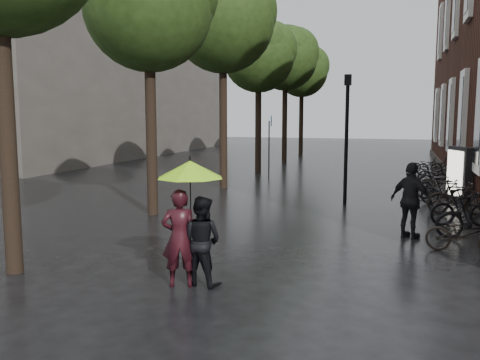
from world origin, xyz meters
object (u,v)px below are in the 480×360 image
at_px(parked_bicycles, 443,184).
at_px(ad_lightbox, 459,175).
at_px(person_burgundy, 180,238).
at_px(lamp_post, 347,126).
at_px(person_black, 202,241).
at_px(pedestrian_walking, 411,201).

bearing_deg(parked_bicycles, ad_lightbox, -71.51).
xyz_separation_m(person_burgundy, parked_bicycles, (5.27, 12.09, -0.41)).
bearing_deg(lamp_post, parked_bicycles, 40.22).
bearing_deg(parked_bicycles, person_burgundy, -113.56).
xyz_separation_m(person_black, lamp_post, (1.62, 9.09, 1.83)).
distance_m(person_black, ad_lightbox, 11.97).
xyz_separation_m(parked_bicycles, ad_lightbox, (0.39, -1.18, 0.50)).
bearing_deg(ad_lightbox, person_burgundy, -138.64).
relative_size(pedestrian_walking, lamp_post, 0.43).
bearing_deg(person_burgundy, parked_bicycles, -133.64).
bearing_deg(pedestrian_walking, parked_bicycles, -68.04).
bearing_deg(parked_bicycles, pedestrian_walking, -100.34).
bearing_deg(ad_lightbox, person_black, -137.65).
bearing_deg(pedestrian_walking, person_burgundy, 83.53).
relative_size(person_black, lamp_post, 0.37).
bearing_deg(person_black, lamp_post, -89.00).
bearing_deg(person_burgundy, ad_lightbox, -137.53).
bearing_deg(person_black, ad_lightbox, -105.37).
bearing_deg(lamp_post, pedestrian_walking, -65.12).
distance_m(pedestrian_walking, parked_bicycles, 7.29).
xyz_separation_m(person_burgundy, ad_lightbox, (5.67, 10.91, 0.09)).
bearing_deg(person_burgundy, pedestrian_walking, -148.86).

